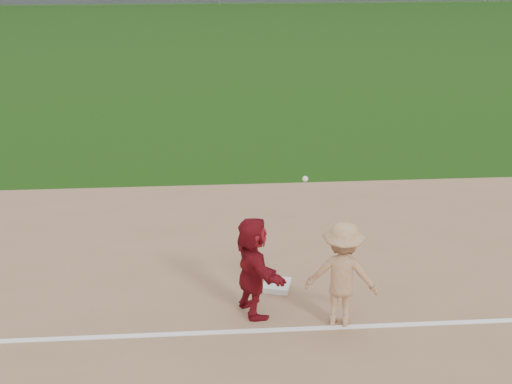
{
  "coord_description": "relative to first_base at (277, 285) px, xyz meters",
  "views": [
    {
      "loc": [
        -0.71,
        -8.78,
        5.67
      ],
      "look_at": [
        0.0,
        1.5,
        1.3
      ],
      "focal_mm": 45.0,
      "sensor_mm": 36.0,
      "label": 1
    }
  ],
  "objects": [
    {
      "name": "first_base_play",
      "position": [
        0.85,
        -1.06,
        0.79
      ],
      "size": [
        1.2,
        0.95,
        2.23
      ],
      "color": "#A2A2A5",
      "rests_on": "infield_dirt"
    },
    {
      "name": "first_base",
      "position": [
        0.0,
        0.0,
        0.0
      ],
      "size": [
        0.53,
        0.53,
        0.1
      ],
      "primitive_type": "cube",
      "rotation": [
        0.0,
        0.0,
        -0.27
      ],
      "color": "white",
      "rests_on": "infield_dirt"
    },
    {
      "name": "base_runner",
      "position": [
        -0.44,
        -0.69,
        0.76
      ],
      "size": [
        0.94,
        1.58,
        1.62
      ],
      "primitive_type": "imported",
      "rotation": [
        0.0,
        0.0,
        1.9
      ],
      "color": "maroon",
      "rests_on": "infield_dirt"
    },
    {
      "name": "foul_line",
      "position": [
        -0.27,
        -1.2,
        -0.04
      ],
      "size": [
        60.0,
        0.1,
        0.01
      ],
      "primitive_type": "cube",
      "color": "white",
      "rests_on": "infield_dirt"
    },
    {
      "name": "ground",
      "position": [
        -0.27,
        -0.4,
        -0.07
      ],
      "size": [
        160.0,
        160.0,
        0.0
      ],
      "primitive_type": "plane",
      "color": "#173A0B",
      "rests_on": "ground"
    }
  ]
}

